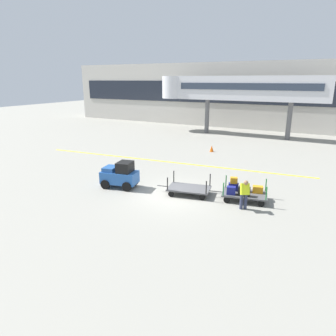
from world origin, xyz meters
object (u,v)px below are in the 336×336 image
at_px(baggage_tug, 120,175).
at_px(safety_cone_near, 212,149).
at_px(baggage_cart_lead, 189,189).
at_px(baggage_handler, 244,193).
at_px(baggage_cart_middle, 243,191).

relative_size(baggage_tug, safety_cone_near, 4.14).
bearing_deg(baggage_tug, safety_cone_near, 81.83).
bearing_deg(baggage_tug, baggage_cart_lead, 11.57).
bearing_deg(baggage_cart_lead, safety_cone_near, 103.35).
distance_m(baggage_cart_lead, safety_cone_near, 10.67).
relative_size(baggage_tug, baggage_cart_lead, 0.74).
height_order(baggage_cart_lead, safety_cone_near, baggage_cart_lead).
bearing_deg(baggage_cart_lead, baggage_handler, -10.39).
relative_size(baggage_cart_lead, safety_cone_near, 5.61).
distance_m(baggage_handler, safety_cone_near, 12.37).
height_order(baggage_cart_lead, baggage_handler, baggage_handler).
distance_m(baggage_tug, safety_cone_near, 11.34).
bearing_deg(safety_cone_near, baggage_handler, -62.65).
bearing_deg(baggage_tug, baggage_cart_middle, 11.66).
relative_size(baggage_cart_lead, baggage_handler, 1.97).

